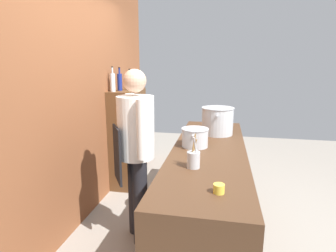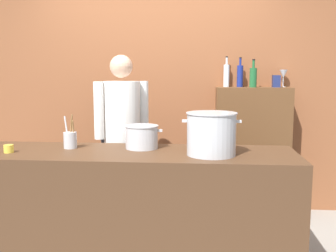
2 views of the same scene
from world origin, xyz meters
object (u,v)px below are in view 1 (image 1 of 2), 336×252
(utensil_crock, at_px, (193,159))
(butter_jar, at_px, (219,189))
(stockpot_small, at_px, (195,137))
(wine_glass_tall, at_px, (129,79))
(stockpot_large, at_px, (217,121))
(wine_bottle_cobalt, at_px, (120,82))
(wine_bottle_clear, at_px, (113,82))
(spice_tin_navy, at_px, (132,84))
(wine_bottle_green, at_px, (130,82))
(chef, at_px, (136,145))

(utensil_crock, bearing_deg, butter_jar, -153.12)
(stockpot_small, height_order, utensil_crock, utensil_crock)
(wine_glass_tall, bearing_deg, stockpot_large, -120.23)
(utensil_crock, bearing_deg, wine_bottle_cobalt, 38.43)
(butter_jar, bearing_deg, wine_glass_tall, 30.89)
(wine_bottle_clear, height_order, spice_tin_navy, wine_bottle_clear)
(stockpot_large, distance_m, wine_bottle_clear, 1.42)
(wine_bottle_clear, bearing_deg, wine_bottle_green, -28.40)
(stockpot_large, relative_size, stockpot_small, 1.31)
(stockpot_large, xyz_separation_m, wine_bottle_clear, (0.19, 1.34, 0.42))
(wine_glass_tall, xyz_separation_m, spice_tin_navy, (-0.08, -0.07, -0.07))
(butter_jar, distance_m, wine_bottle_green, 2.39)
(wine_bottle_clear, xyz_separation_m, wine_glass_tall, (0.58, -0.02, 0.01))
(wine_bottle_green, height_order, spice_tin_navy, wine_bottle_green)
(butter_jar, distance_m, wine_bottle_clear, 2.27)
(stockpot_small, xyz_separation_m, wine_bottle_cobalt, (0.87, 1.10, 0.47))
(utensil_crock, relative_size, wine_glass_tall, 1.52)
(chef, bearing_deg, wine_bottle_cobalt, 175.39)
(stockpot_large, xyz_separation_m, stockpot_small, (-0.55, 0.20, -0.06))
(stockpot_small, height_order, spice_tin_navy, spice_tin_navy)
(stockpot_large, bearing_deg, wine_bottle_cobalt, 75.97)
(utensil_crock, bearing_deg, stockpot_small, 4.64)
(stockpot_large, distance_m, spice_tin_navy, 1.47)
(utensil_crock, relative_size, butter_jar, 3.73)
(chef, bearing_deg, wine_bottle_clear, -179.78)
(stockpot_small, distance_m, utensil_crock, 0.57)
(stockpot_large, height_order, butter_jar, stockpot_large)
(utensil_crock, bearing_deg, chef, 62.00)
(spice_tin_navy, bearing_deg, wine_bottle_cobalt, 173.00)
(wine_bottle_green, xyz_separation_m, wine_glass_tall, (0.32, 0.12, 0.02))
(chef, bearing_deg, spice_tin_navy, 168.06)
(stockpot_small, relative_size, utensil_crock, 1.21)
(stockpot_small, relative_size, butter_jar, 4.52)
(stockpot_large, xyz_separation_m, wine_glass_tall, (0.77, 1.32, 0.42))
(utensil_crock, height_order, wine_glass_tall, wine_glass_tall)
(utensil_crock, distance_m, wine_bottle_cobalt, 1.90)
(wine_bottle_clear, relative_size, wine_glass_tall, 1.77)
(stockpot_small, distance_m, wine_bottle_clear, 1.44)
(stockpot_large, height_order, spice_tin_navy, spice_tin_navy)
(stockpot_small, height_order, wine_glass_tall, wine_glass_tall)
(utensil_crock, distance_m, wine_bottle_clear, 1.83)
(wine_glass_tall, relative_size, spice_tin_navy, 1.46)
(chef, relative_size, spice_tin_navy, 13.52)
(wine_bottle_cobalt, bearing_deg, wine_bottle_clear, 163.29)
(chef, distance_m, stockpot_large, 1.09)
(chef, relative_size, wine_bottle_cobalt, 5.41)
(butter_jar, bearing_deg, stockpot_small, 14.51)
(utensil_crock, bearing_deg, stockpot_large, -8.03)
(chef, bearing_deg, stockpot_large, 106.77)
(wine_bottle_cobalt, relative_size, spice_tin_navy, 2.50)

